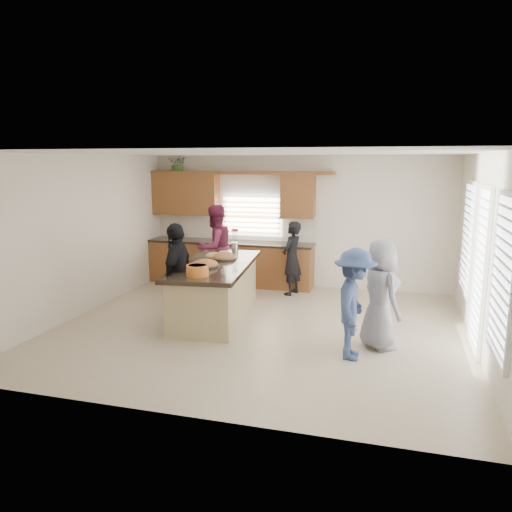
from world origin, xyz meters
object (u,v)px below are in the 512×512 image
(woman_left_back, at_px, (292,258))
(woman_right_back, at_px, (354,304))
(woman_left_mid, at_px, (215,248))
(island, at_px, (216,291))
(woman_right_front, at_px, (380,294))
(salad_bowl, at_px, (197,270))
(woman_left_front, at_px, (178,276))

(woman_left_back, distance_m, woman_right_back, 3.41)
(woman_left_mid, xyz_separation_m, woman_right_back, (3.12, -2.98, -0.13))
(island, xyz_separation_m, woman_left_mid, (-0.66, 1.75, 0.44))
(woman_right_back, distance_m, woman_right_front, 0.60)
(woman_left_back, bearing_deg, woman_right_front, 50.25)
(island, relative_size, woman_left_mid, 1.57)
(salad_bowl, height_order, woman_left_mid, woman_left_mid)
(woman_left_front, bearing_deg, woman_right_front, 85.63)
(woman_left_front, distance_m, woman_right_front, 3.18)
(island, distance_m, salad_bowl, 1.14)
(woman_left_back, bearing_deg, salad_bowl, -2.91)
(salad_bowl, relative_size, woman_left_front, 0.20)
(island, xyz_separation_m, woman_left_back, (0.96, 1.83, 0.30))
(island, relative_size, woman_left_back, 1.88)
(island, xyz_separation_m, salad_bowl, (0.07, -0.97, 0.59))
(salad_bowl, distance_m, woman_left_back, 2.95)
(woman_right_back, bearing_deg, woman_right_front, -32.78)
(woman_left_front, relative_size, woman_right_front, 1.08)
(woman_left_front, bearing_deg, woman_right_back, 75.66)
(woman_left_front, bearing_deg, woman_left_back, 148.08)
(island, height_order, woman_left_front, woman_left_front)
(woman_left_front, bearing_deg, island, 146.57)
(woman_left_back, relative_size, woman_left_front, 0.87)
(woman_left_back, xyz_separation_m, woman_right_front, (1.83, -2.56, 0.05))
(island, distance_m, woman_left_mid, 1.93)
(salad_bowl, relative_size, woman_left_back, 0.23)
(woman_left_mid, height_order, woman_right_front, woman_left_mid)
(woman_right_back, relative_size, woman_right_front, 0.96)
(salad_bowl, distance_m, woman_right_back, 2.42)
(salad_bowl, xyz_separation_m, woman_right_back, (2.39, -0.26, -0.28))
(salad_bowl, bearing_deg, woman_right_back, -6.18)
(woman_right_front, bearing_deg, woman_right_back, 114.65)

